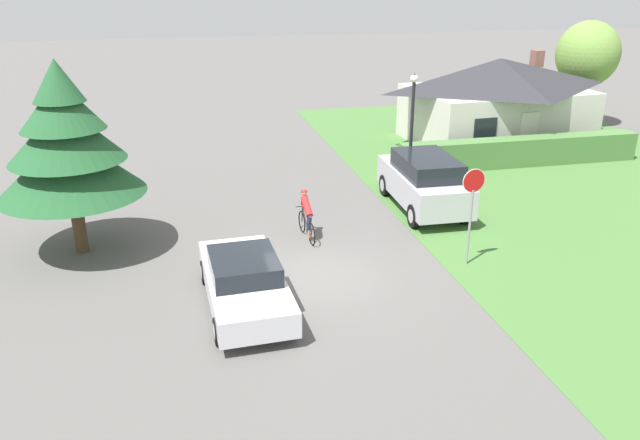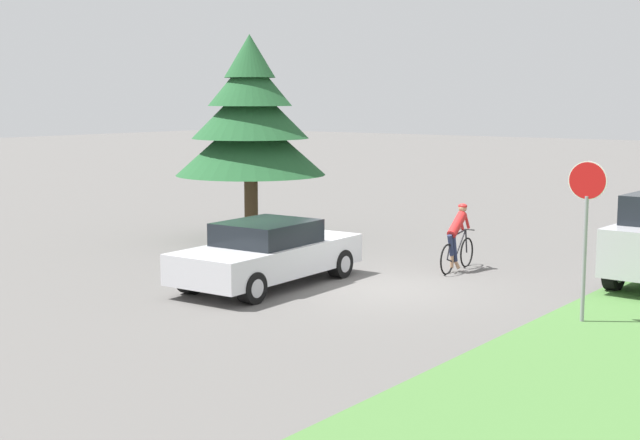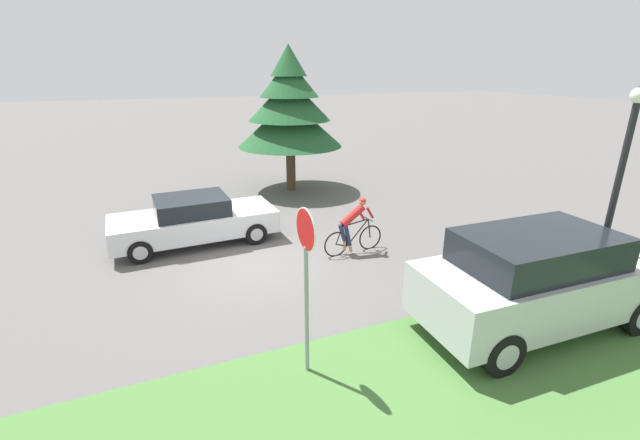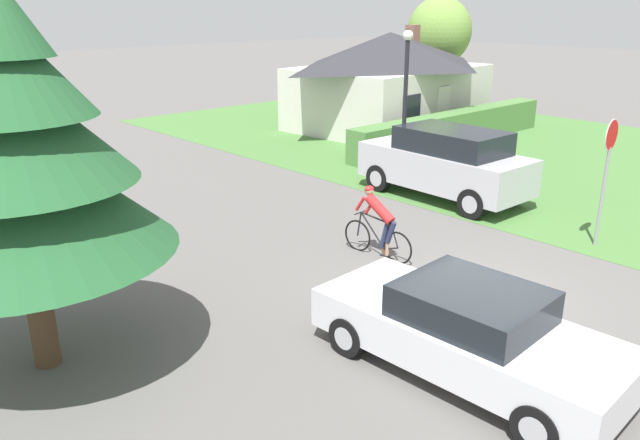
{
  "view_description": "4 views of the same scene",
  "coord_description": "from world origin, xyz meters",
  "views": [
    {
      "loc": [
        -3.33,
        -15.07,
        7.82
      ],
      "look_at": [
        0.55,
        1.77,
        0.94
      ],
      "focal_mm": 35.0,
      "sensor_mm": 36.0,
      "label": 1
    },
    {
      "loc": [
        10.04,
        -15.32,
        3.94
      ],
      "look_at": [
        -1.72,
        0.17,
        1.28
      ],
      "focal_mm": 50.0,
      "sensor_mm": 36.0,
      "label": 2
    },
    {
      "loc": [
        9.98,
        -2.28,
        4.78
      ],
      "look_at": [
        0.12,
        1.8,
        0.99
      ],
      "focal_mm": 24.0,
      "sensor_mm": 36.0,
      "label": 3
    },
    {
      "loc": [
        -9.03,
        -5.61,
        5.15
      ],
      "look_at": [
        -1.63,
        2.39,
        1.37
      ],
      "focal_mm": 35.0,
      "sensor_mm": 36.0,
      "label": 4
    }
  ],
  "objects": [
    {
      "name": "ground_plane",
      "position": [
        0.0,
        0.0,
        0.0
      ],
      "size": [
        140.0,
        140.0,
        0.0
      ],
      "primitive_type": "plane",
      "color": "#5B5956"
    },
    {
      "name": "stop_sign",
      "position": [
        4.42,
        -0.21,
        2.0
      ],
      "size": [
        0.68,
        0.07,
        2.86
      ],
      "rotation": [
        0.0,
        0.0,
        3.2
      ],
      "color": "gray",
      "rests_on": "ground"
    },
    {
      "name": "cyclist",
      "position": [
        0.33,
        2.69,
        0.74
      ],
      "size": [
        0.44,
        1.8,
        1.55
      ],
      "rotation": [
        0.0,
        0.0,
        1.65
      ],
      "color": "black",
      "rests_on": "ground"
    },
    {
      "name": "parked_suv_right",
      "position": [
        4.88,
        4.31,
        1.02
      ],
      "size": [
        2.13,
        4.84,
        1.97
      ],
      "rotation": [
        0.0,
        0.0,
        1.54
      ],
      "color": "#B7B7BC",
      "rests_on": "ground"
    },
    {
      "name": "conifer_tall_near",
      "position": [
        -6.47,
        3.23,
        3.31
      ],
      "size": [
        4.16,
        4.16,
        5.68
      ],
      "color": "#4C3823",
      "rests_on": "ground"
    },
    {
      "name": "street_lamp",
      "position": [
        4.92,
        5.88,
        2.76
      ],
      "size": [
        0.28,
        0.28,
        4.53
      ],
      "color": "black",
      "rests_on": "ground"
    },
    {
      "name": "sedan_left_lane",
      "position": [
        -2.06,
        -1.21,
        0.68
      ],
      "size": [
        2.04,
        4.62,
        1.38
      ],
      "rotation": [
        0.0,
        0.0,
        1.61
      ],
      "color": "silver",
      "rests_on": "ground"
    }
  ]
}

